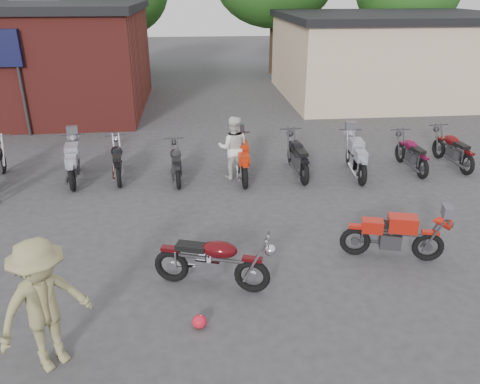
{
  "coord_description": "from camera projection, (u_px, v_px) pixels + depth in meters",
  "views": [
    {
      "loc": [
        -0.87,
        -6.85,
        4.88
      ],
      "look_at": [
        0.04,
        2.12,
        0.9
      ],
      "focal_mm": 35.0,
      "sensor_mm": 36.0,
      "label": 1
    }
  ],
  "objects": [
    {
      "name": "sportbike",
      "position": [
        395.0,
        233.0,
        8.95
      ],
      "size": [
        1.98,
        1.09,
        1.09
      ],
      "primitive_type": null,
      "rotation": [
        0.0,
        0.0,
        -0.26
      ],
      "color": "red",
      "rests_on": "ground"
    },
    {
      "name": "row_bike_3",
      "position": [
        176.0,
        161.0,
        12.68
      ],
      "size": [
        0.74,
        1.85,
        1.05
      ],
      "primitive_type": null,
      "rotation": [
        0.0,
        0.0,
        1.65
      ],
      "color": "black",
      "rests_on": "ground"
    },
    {
      "name": "row_bike_2",
      "position": [
        117.0,
        159.0,
        12.79
      ],
      "size": [
        0.9,
        1.96,
        1.1
      ],
      "primitive_type": null,
      "rotation": [
        0.0,
        0.0,
        1.72
      ],
      "color": "black",
      "rests_on": "ground"
    },
    {
      "name": "ground",
      "position": [
        250.0,
        286.0,
        8.28
      ],
      "size": [
        90.0,
        90.0,
        0.0
      ],
      "primitive_type": "plane",
      "color": "#353537"
    },
    {
      "name": "row_bike_1",
      "position": [
        73.0,
        160.0,
        12.59
      ],
      "size": [
        0.97,
        2.1,
        1.17
      ],
      "primitive_type": null,
      "rotation": [
        0.0,
        0.0,
        1.72
      ],
      "color": "#9A9BA8",
      "rests_on": "ground"
    },
    {
      "name": "person_light",
      "position": [
        233.0,
        148.0,
        12.65
      ],
      "size": [
        0.92,
        0.76,
        1.73
      ],
      "primitive_type": "imported",
      "rotation": [
        0.0,
        0.0,
        3.02
      ],
      "color": "silver",
      "rests_on": "ground"
    },
    {
      "name": "row_bike_6",
      "position": [
        356.0,
        155.0,
        12.96
      ],
      "size": [
        0.86,
        2.09,
        1.18
      ],
      "primitive_type": null,
      "rotation": [
        0.0,
        0.0,
        1.48
      ],
      "color": "#9495A1",
      "rests_on": "ground"
    },
    {
      "name": "row_bike_4",
      "position": [
        242.0,
        158.0,
        12.76
      ],
      "size": [
        0.68,
        2.02,
        1.17
      ],
      "primitive_type": null,
      "rotation": [
        0.0,
        0.0,
        1.57
      ],
      "color": "red",
      "rests_on": "ground"
    },
    {
      "name": "tree_1",
      "position": [
        116.0,
        9.0,
        26.35
      ],
      "size": [
        5.92,
        5.92,
        7.4
      ],
      "primitive_type": null,
      "color": "#1A4813",
      "rests_on": "ground"
    },
    {
      "name": "person_tan",
      "position": [
        44.0,
        306.0,
        6.21
      ],
      "size": [
        1.44,
        1.39,
        1.98
      ],
      "primitive_type": "imported",
      "rotation": [
        0.0,
        0.0,
        0.72
      ],
      "color": "#8C8757",
      "rests_on": "ground"
    },
    {
      "name": "row_bike_5",
      "position": [
        298.0,
        154.0,
        12.99
      ],
      "size": [
        0.74,
        2.08,
        1.2
      ],
      "primitive_type": null,
      "rotation": [
        0.0,
        0.0,
        1.6
      ],
      "color": "black",
      "rests_on": "ground"
    },
    {
      "name": "row_bike_8",
      "position": [
        453.0,
        147.0,
        13.64
      ],
      "size": [
        0.79,
        1.99,
        1.13
      ],
      "primitive_type": null,
      "rotation": [
        0.0,
        0.0,
        1.65
      ],
      "color": "#530A0C",
      "rests_on": "ground"
    },
    {
      "name": "row_bike_7",
      "position": [
        412.0,
        152.0,
        13.36
      ],
      "size": [
        0.68,
        1.88,
        1.08
      ],
      "primitive_type": null,
      "rotation": [
        0.0,
        0.0,
        1.61
      ],
      "color": "#5A0B29",
      "rests_on": "ground"
    },
    {
      "name": "helmet",
      "position": [
        199.0,
        322.0,
        7.26
      ],
      "size": [
        0.29,
        0.29,
        0.21
      ],
      "primitive_type": "ellipsoid",
      "rotation": [
        0.0,
        0.0,
        -0.31
      ],
      "color": "red",
      "rests_on": "ground"
    },
    {
      "name": "vintage_motorcycle",
      "position": [
        213.0,
        258.0,
        8.05
      ],
      "size": [
        2.12,
        1.27,
        1.17
      ],
      "primitive_type": null,
      "rotation": [
        0.0,
        0.0,
        -0.32
      ],
      "color": "#47080D",
      "rests_on": "ground"
    },
    {
      "name": "stucco_building",
      "position": [
        391.0,
        58.0,
        22.01
      ],
      "size": [
        10.0,
        8.0,
        3.5
      ],
      "primitive_type": "cube",
      "color": "#C6A58D",
      "rests_on": "ground"
    },
    {
      "name": "tree_3",
      "position": [
        406.0,
        6.0,
        27.87
      ],
      "size": [
        6.08,
        6.08,
        7.6
      ],
      "primitive_type": null,
      "color": "#1A4813",
      "rests_on": "ground"
    }
  ]
}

